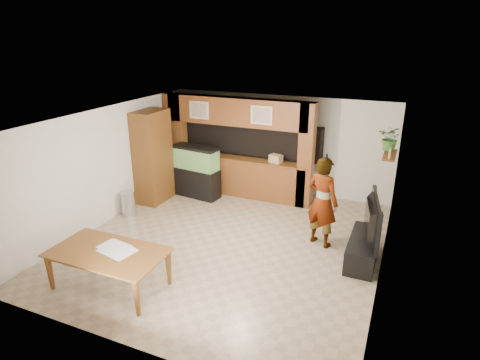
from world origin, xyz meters
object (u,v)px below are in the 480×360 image
at_px(television, 367,218).
at_px(person, 322,202).
at_px(aquarium, 197,172).
at_px(dining_table, 108,271).
at_px(pantry_cabinet, 153,157).

distance_m(television, person, 0.95).
distance_m(aquarium, television, 4.75).
xyz_separation_m(television, person, (-0.90, 0.31, 0.06)).
xyz_separation_m(person, dining_table, (-2.95, -2.95, -0.59)).
bearing_deg(pantry_cabinet, television, -9.81).
bearing_deg(aquarium, television, -12.06).
height_order(person, dining_table, person).
distance_m(pantry_cabinet, aquarium, 1.20).
relative_size(television, person, 0.76).
relative_size(aquarium, television, 0.95).
bearing_deg(person, dining_table, 67.04).
relative_size(pantry_cabinet, television, 1.63).
bearing_deg(pantry_cabinet, person, -7.86).
height_order(aquarium, person, person).
distance_m(person, dining_table, 4.21).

